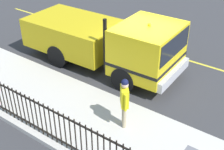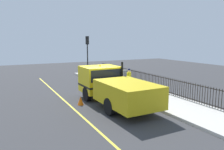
# 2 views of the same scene
# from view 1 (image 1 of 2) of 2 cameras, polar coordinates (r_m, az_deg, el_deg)

# --- Properties ---
(ground_plane) EXTENTS (52.21, 52.21, 0.00)m
(ground_plane) POSITION_cam_1_polar(r_m,az_deg,el_deg) (12.27, 5.65, -0.24)
(ground_plane) COLOR #38383A
(ground_plane) RESTS_ON ground
(sidewalk_slab) EXTENTS (3.12, 23.73, 0.15)m
(sidewalk_slab) POSITION_cam_1_polar(r_m,az_deg,el_deg) (9.92, -4.73, -8.39)
(sidewalk_slab) COLOR beige
(sidewalk_slab) RESTS_ON ground
(lane_marking) EXTENTS (0.12, 21.36, 0.01)m
(lane_marking) POSITION_cam_1_polar(r_m,az_deg,el_deg) (14.09, 10.54, 3.82)
(lane_marking) COLOR yellow
(lane_marking) RESTS_ON ground
(work_truck) EXTENTS (2.66, 6.85, 2.61)m
(work_truck) POSITION_cam_1_polar(r_m,az_deg,el_deg) (12.22, -0.20, 6.47)
(work_truck) COLOR yellow
(work_truck) RESTS_ON ground
(worker_standing) EXTENTS (0.50, 0.47, 1.68)m
(worker_standing) POSITION_cam_1_polar(r_m,az_deg,el_deg) (8.94, 2.35, -4.37)
(worker_standing) COLOR yellow
(worker_standing) RESTS_ON sidewalk_slab
(iron_fence) EXTENTS (0.04, 20.21, 1.22)m
(iron_fence) POSITION_cam_1_polar(r_m,az_deg,el_deg) (8.75, -10.62, -9.35)
(iron_fence) COLOR black
(iron_fence) RESTS_ON sidewalk_slab
(traffic_cone) EXTENTS (0.39, 0.39, 0.55)m
(traffic_cone) POSITION_cam_1_polar(r_m,az_deg,el_deg) (13.76, 6.52, 4.74)
(traffic_cone) COLOR orange
(traffic_cone) RESTS_ON ground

